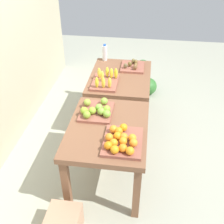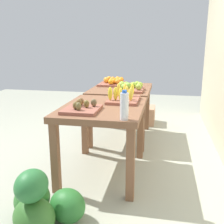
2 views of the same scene
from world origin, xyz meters
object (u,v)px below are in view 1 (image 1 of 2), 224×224
apple_bin (97,110)px  water_bottle (105,53)px  orange_bin (121,140)px  banana_crate (105,80)px  display_table_left (108,135)px  watermelon_pile (141,81)px  kiwi_bin (133,66)px  display_table_right (120,83)px

apple_bin → water_bottle: (1.37, 0.13, 0.07)m
orange_bin → banana_crate: banana_crate is taller
water_bottle → display_table_left: bearing=-169.9°
display_table_left → orange_bin: orange_bin is taller
display_table_left → watermelon_pile: bearing=-7.4°
display_table_left → watermelon_pile: size_ratio=1.62×
banana_crate → water_bottle: size_ratio=1.79×
orange_bin → kiwi_bin: orange_bin is taller
display_table_right → kiwi_bin: size_ratio=2.89×
apple_bin → watermelon_pile: size_ratio=0.62×
display_table_right → apple_bin: apple_bin is taller
display_table_left → orange_bin: 0.33m
display_table_right → apple_bin: (-0.91, 0.15, 0.15)m
kiwi_bin → watermelon_pile: kiwi_bin is taller
display_table_left → banana_crate: (0.87, 0.16, 0.15)m
watermelon_pile → display_table_right: bearing=164.0°
display_table_right → orange_bin: size_ratio=2.34×
orange_bin → water_bottle: size_ratio=1.81×
apple_bin → banana_crate: banana_crate is taller
display_table_right → watermelon_pile: size_ratio=1.62×
display_table_right → water_bottle: 0.58m
kiwi_bin → water_bottle: water_bottle is taller
display_table_right → orange_bin: bearing=-173.1°
display_table_left → watermelon_pile: (2.04, -0.26, -0.45)m
display_table_right → banana_crate: size_ratio=2.36×
apple_bin → watermelon_pile: bearing=-12.8°
apple_bin → water_bottle: bearing=5.4°
banana_crate → kiwi_bin: size_ratio=1.22×
display_table_right → orange_bin: (-1.36, -0.16, 0.15)m
apple_bin → orange_bin: bearing=-145.0°
display_table_right → watermelon_pile: (0.92, -0.26, -0.45)m
water_bottle → watermelon_pile: 0.98m
orange_bin → apple_bin: 0.55m
orange_bin → apple_bin: apple_bin is taller
water_bottle → watermelon_pile: size_ratio=0.38×
apple_bin → kiwi_bin: bearing=-14.4°
display_table_left → kiwi_bin: kiwi_bin is taller
display_table_left → display_table_right: size_ratio=1.00×
display_table_left → apple_bin: size_ratio=2.60×
display_table_left → kiwi_bin: (1.37, -0.14, 0.13)m
display_table_left → apple_bin: bearing=36.0°
watermelon_pile → display_table_left: bearing=172.6°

